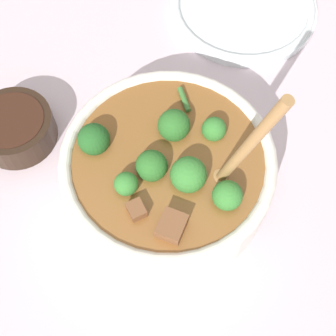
# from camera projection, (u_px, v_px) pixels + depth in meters

# --- Properties ---
(ground_plane) EXTENTS (4.00, 4.00, 0.00)m
(ground_plane) POSITION_uv_depth(u_px,v_px,m) (168.00, 186.00, 0.63)
(ground_plane) COLOR silver
(stew_bowl) EXTENTS (0.26, 0.26, 0.25)m
(stew_bowl) POSITION_uv_depth(u_px,v_px,m) (168.00, 170.00, 0.58)
(stew_bowl) COLOR white
(stew_bowl) RESTS_ON ground_plane
(condiment_bowl) EXTENTS (0.11, 0.11, 0.04)m
(condiment_bowl) POSITION_uv_depth(u_px,v_px,m) (15.00, 127.00, 0.64)
(condiment_bowl) COLOR black
(condiment_bowl) RESTS_ON ground_plane
(empty_plate) EXTENTS (0.24, 0.24, 0.02)m
(empty_plate) POSITION_uv_depth(u_px,v_px,m) (243.00, 7.00, 0.76)
(empty_plate) COLOR white
(empty_plate) RESTS_ON ground_plane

